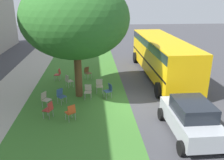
# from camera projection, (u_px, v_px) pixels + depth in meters

# --- Properties ---
(ground) EXTENTS (80.00, 80.00, 0.00)m
(ground) POSITION_uv_depth(u_px,v_px,m) (133.00, 104.00, 13.44)
(ground) COLOR #424247
(grass_verge) EXTENTS (48.00, 6.00, 0.01)m
(grass_verge) POSITION_uv_depth(u_px,v_px,m) (77.00, 106.00, 13.19)
(grass_verge) COLOR #3D752D
(grass_verge) RESTS_ON ground
(street_tree) EXTENTS (6.07, 6.07, 6.90)m
(street_tree) POSITION_uv_depth(u_px,v_px,m) (75.00, 19.00, 13.01)
(street_tree) COLOR brown
(street_tree) RESTS_ON ground
(chair_0) EXTENTS (0.55, 0.55, 0.88)m
(chair_0) POSITION_uv_depth(u_px,v_px,m) (109.00, 90.00, 14.12)
(chair_0) COLOR #335184
(chair_0) RESTS_ON ground
(chair_1) EXTENTS (0.58, 0.58, 0.88)m
(chair_1) POSITION_uv_depth(u_px,v_px,m) (71.00, 111.00, 11.45)
(chair_1) COLOR #C64C1E
(chair_1) RESTS_ON ground
(chair_2) EXTENTS (0.57, 0.57, 0.88)m
(chair_2) POSITION_uv_depth(u_px,v_px,m) (45.00, 98.00, 12.91)
(chair_2) COLOR #ADA393
(chair_2) RESTS_ON ground
(chair_3) EXTENTS (0.59, 0.58, 0.88)m
(chair_3) POSITION_uv_depth(u_px,v_px,m) (87.00, 72.00, 17.42)
(chair_3) COLOR brown
(chair_3) RESTS_ON ground
(chair_4) EXTENTS (0.54, 0.55, 0.88)m
(chair_4) POSITION_uv_depth(u_px,v_px,m) (49.00, 109.00, 11.73)
(chair_4) COLOR #B7332D
(chair_4) RESTS_ON ground
(chair_5) EXTENTS (0.59, 0.59, 0.88)m
(chair_5) POSITION_uv_depth(u_px,v_px,m) (61.00, 95.00, 13.36)
(chair_5) COLOR #335184
(chair_5) RESTS_ON ground
(chair_6) EXTENTS (0.46, 0.46, 0.88)m
(chair_6) POSITION_uv_depth(u_px,v_px,m) (88.00, 91.00, 13.98)
(chair_6) COLOR #ADA393
(chair_6) RESTS_ON ground
(chair_7) EXTENTS (0.57, 0.58, 0.88)m
(chair_7) POSITION_uv_depth(u_px,v_px,m) (68.00, 80.00, 15.72)
(chair_7) COLOR #ADA393
(chair_7) RESTS_ON ground
(chair_8) EXTENTS (0.47, 0.48, 0.88)m
(chair_8) POSITION_uv_depth(u_px,v_px,m) (58.00, 74.00, 17.04)
(chair_8) COLOR #B7332D
(chair_8) RESTS_ON ground
(chair_9) EXTENTS (0.43, 0.43, 0.88)m
(chair_9) POSITION_uv_depth(u_px,v_px,m) (99.00, 85.00, 14.88)
(chair_9) COLOR #ADA393
(chair_9) RESTS_ON ground
(parked_car) EXTENTS (3.70, 1.92, 1.65)m
(parked_car) POSITION_uv_depth(u_px,v_px,m) (190.00, 118.00, 10.20)
(parked_car) COLOR #ADB2B7
(parked_car) RESTS_ON ground
(school_bus) EXTENTS (10.40, 2.80, 2.88)m
(school_bus) POSITION_uv_depth(u_px,v_px,m) (162.00, 54.00, 17.60)
(school_bus) COLOR yellow
(school_bus) RESTS_ON ground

